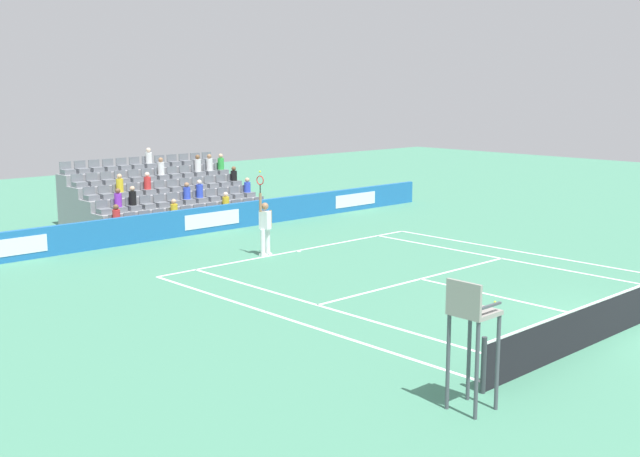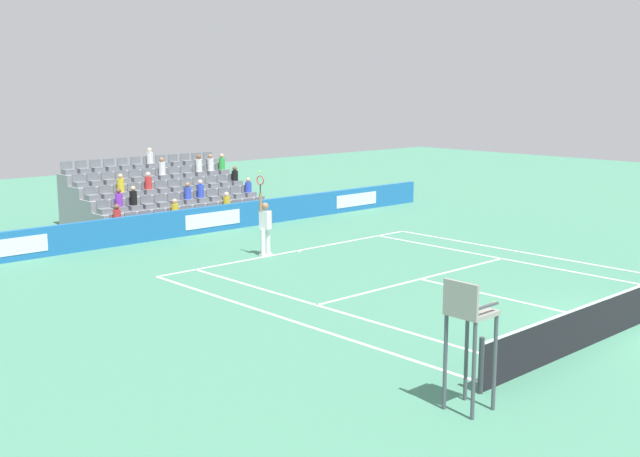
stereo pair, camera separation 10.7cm
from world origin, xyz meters
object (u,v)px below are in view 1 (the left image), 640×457
Objects in this scene: loose_tennis_ball at (495,302)px; tennis_player at (265,226)px; tennis_net at (634,306)px; umpire_chair at (471,326)px.

tennis_player is at bearing -86.02° from loose_tennis_ball.
umpire_chair reaches higher than tennis_net.
umpire_chair is at bearing 2.49° from tennis_net.
loose_tennis_ball is (-6.12, -3.67, -1.49)m from umpire_chair.
umpire_chair is 7.29m from loose_tennis_ball.
tennis_player is 1.22× the size of umpire_chair.
tennis_player is at bearing -114.13° from umpire_chair.
loose_tennis_ball is (0.64, -3.38, -0.46)m from tennis_net.
umpire_chair is at bearing 30.93° from loose_tennis_ball.
tennis_net is at bearing 95.88° from tennis_player.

